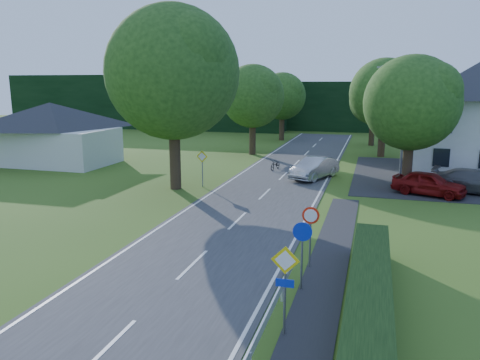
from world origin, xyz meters
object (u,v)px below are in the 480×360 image
(moving_car, at_px, (315,168))
(parked_car_red, at_px, (429,183))
(streetlight, at_px, (402,118))
(parasol, at_px, (422,157))
(parked_car_grey, at_px, (475,182))
(motorcycle, at_px, (275,164))

(moving_car, distance_m, parked_car_red, 8.05)
(moving_car, bearing_deg, streetlight, 25.63)
(moving_car, relative_size, parasol, 1.90)
(parked_car_grey, bearing_deg, streetlight, 79.76)
(parked_car_red, bearing_deg, parasol, 19.35)
(streetlight, height_order, parked_car_grey, streetlight)
(motorcycle, height_order, parasol, parasol)
(motorcycle, bearing_deg, parked_car_red, -16.83)
(parked_car_red, bearing_deg, motorcycle, 82.83)
(motorcycle, bearing_deg, moving_car, -26.30)
(streetlight, distance_m, parked_car_red, 5.35)
(streetlight, relative_size, moving_car, 1.73)
(moving_car, relative_size, parked_car_red, 1.07)
(streetlight, xyz_separation_m, parasol, (1.95, 5.00, -3.33))
(motorcycle, height_order, parked_car_grey, parked_car_grey)
(parked_car_red, relative_size, parasol, 1.78)
(moving_car, relative_size, parked_car_grey, 0.91)
(moving_car, bearing_deg, motorcycle, 164.58)
(motorcycle, distance_m, parked_car_grey, 14.40)
(parasol, bearing_deg, parked_car_grey, -70.21)
(parked_car_red, xyz_separation_m, parasol, (0.29, 8.50, 0.36))
(parked_car_grey, bearing_deg, motorcycle, 86.72)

